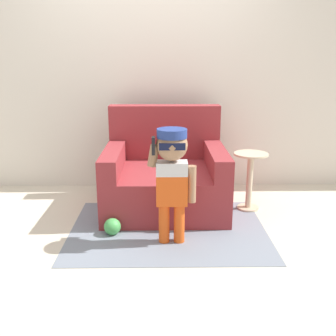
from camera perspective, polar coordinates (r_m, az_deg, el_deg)
name	(u,v)px	position (r m, az deg, el deg)	size (l,w,h in m)	color
ground_plane	(146,207)	(3.84, -3.22, -5.67)	(10.00, 10.00, 0.00)	beige
wall_back	(147,67)	(4.28, -3.10, 14.40)	(10.00, 0.05, 2.60)	silver
armchair	(165,176)	(3.77, -0.45, -1.14)	(1.12, 1.03, 0.94)	maroon
person_child	(172,168)	(2.93, 0.59, -0.07)	(0.37, 0.28, 0.90)	#E05119
side_table	(250,176)	(3.76, 11.79, -1.13)	(0.32, 0.32, 0.55)	beige
rug	(168,229)	(3.36, 0.03, -8.84)	(1.63, 1.25, 0.01)	gray
toy_ball	(112,227)	(3.28, -8.08, -8.41)	(0.14, 0.14, 0.14)	#4CB256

